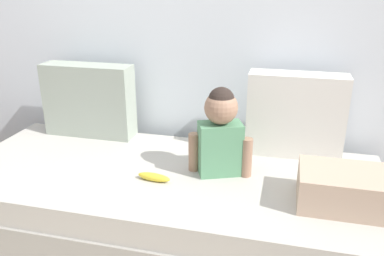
# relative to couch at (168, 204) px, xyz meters

# --- Properties ---
(ground_plane) EXTENTS (12.00, 12.00, 0.00)m
(ground_plane) POSITION_rel_couch_xyz_m (0.00, 0.00, -0.19)
(ground_plane) COLOR brown
(back_wall) EXTENTS (5.45, 0.10, 2.38)m
(back_wall) POSITION_rel_couch_xyz_m (0.00, 0.61, 1.00)
(back_wall) COLOR silver
(back_wall) RESTS_ON ground
(couch) EXTENTS (2.25, 0.96, 0.38)m
(couch) POSITION_rel_couch_xyz_m (0.00, 0.00, 0.00)
(couch) COLOR #9C978F
(couch) RESTS_ON ground
(throw_pillow_left) EXTENTS (0.56, 0.16, 0.45)m
(throw_pillow_left) POSITION_rel_couch_xyz_m (-0.62, 0.38, 0.42)
(throw_pillow_left) COLOR #99A393
(throw_pillow_left) RESTS_ON couch
(throw_pillow_right) EXTENTS (0.52, 0.16, 0.46)m
(throw_pillow_right) POSITION_rel_couch_xyz_m (0.62, 0.38, 0.43)
(throw_pillow_right) COLOR silver
(throw_pillow_right) RESTS_ON couch
(toddler) EXTENTS (0.32, 0.20, 0.45)m
(toddler) POSITION_rel_couch_xyz_m (0.26, 0.05, 0.42)
(toddler) COLOR #568E66
(toddler) RESTS_ON couch
(banana) EXTENTS (0.17, 0.06, 0.04)m
(banana) POSITION_rel_couch_xyz_m (-0.03, -0.11, 0.22)
(banana) COLOR yellow
(banana) RESTS_ON couch
(folded_blanket) EXTENTS (0.40, 0.28, 0.16)m
(folded_blanket) POSITION_rel_couch_xyz_m (0.85, -0.12, 0.27)
(folded_blanket) COLOR tan
(folded_blanket) RESTS_ON couch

